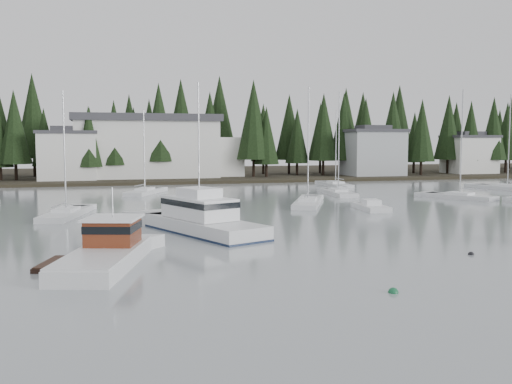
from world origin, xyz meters
TOP-DOWN VIEW (x-y plane):
  - ground at (0.00, 0.00)m, footprint 260.00×260.00m
  - far_shore_land at (0.00, 97.00)m, footprint 240.00×54.00m
  - conifer_treeline at (0.00, 86.00)m, footprint 200.00×22.00m
  - house_west at (-18.00, 79.00)m, footprint 9.54×7.42m
  - house_east_a at (36.00, 78.00)m, footprint 10.60×8.48m
  - house_east_b at (58.00, 80.00)m, footprint 9.54×7.42m
  - harbor_inn at (-2.96, 82.34)m, footprint 29.50×11.50m
  - lobster_boat_brown at (-12.11, 12.37)m, footprint 6.41×9.97m
  - cabin_cruiser_center at (-5.22, 21.99)m, footprint 7.95×12.27m
  - sailboat_0 at (16.35, 47.69)m, footprint 3.29×9.21m
  - sailboat_1 at (21.45, 60.81)m, footprint 3.26×9.19m
  - sailboat_2 at (-15.48, 34.19)m, footprint 4.51×9.89m
  - sailboat_4 at (42.16, 48.70)m, footprint 4.76×10.68m
  - sailboat_6 at (-2.62, 39.68)m, footprint 2.87×10.68m
  - sailboat_7 at (-7.20, 55.34)m, footprint 5.80×8.76m
  - sailboat_8 at (8.68, 37.74)m, footprint 6.60×10.59m
  - sailboat_11 at (28.21, 39.36)m, footprint 6.31×8.49m
  - runabout_1 at (13.15, 31.85)m, footprint 2.68×5.46m
  - mooring_buoy_green at (0.21, 3.28)m, footprint 0.46×0.46m
  - mooring_buoy_dark at (8.79, 9.84)m, footprint 0.37×0.37m

SIDE VIEW (x-z plane):
  - ground at x=0.00m, z-range 0.00..0.00m
  - far_shore_land at x=0.00m, z-range -0.50..0.50m
  - conifer_treeline at x=0.00m, z-range -10.00..10.00m
  - mooring_buoy_green at x=0.21m, z-range -0.23..0.23m
  - mooring_buoy_dark at x=8.79m, z-range -0.18..0.18m
  - sailboat_1 at x=21.45m, z-range -5.90..6.03m
  - sailboat_2 at x=-15.48m, z-range -5.79..5.91m
  - sailboat_7 at x=-7.20m, z-range -5.60..5.73m
  - sailboat_6 at x=-2.62m, z-range -6.60..6.73m
  - sailboat_8 at x=8.68m, z-range -6.41..6.54m
  - sailboat_4 at x=42.16m, z-range -6.80..6.94m
  - sailboat_11 at x=28.21m, z-range -6.55..6.71m
  - sailboat_0 at x=16.35m, z-range -6.67..6.83m
  - runabout_1 at x=13.15m, z-range -0.58..0.84m
  - lobster_boat_brown at x=-12.11m, z-range -1.81..2.87m
  - cabin_cruiser_center at x=-5.22m, z-range -1.77..3.29m
  - house_east_b at x=58.00m, z-range 0.28..8.53m
  - house_west at x=-18.00m, z-range 0.28..9.03m
  - house_east_a at x=36.00m, z-range 0.28..9.53m
  - harbor_inn at x=-2.96m, z-range 0.33..11.23m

